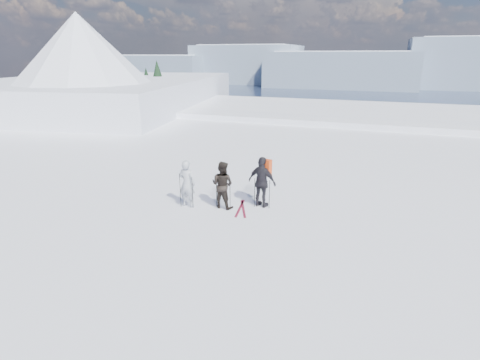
% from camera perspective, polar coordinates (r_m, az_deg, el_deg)
% --- Properties ---
extents(lake_basin, '(820.00, 820.00, 71.62)m').
position_cam_1_polar(lake_basin, '(40.72, 15.26, 0.53)').
color(lake_basin, white).
rests_on(lake_basin, ground).
extents(far_mountain_range, '(770.00, 110.00, 53.00)m').
position_cam_1_polar(far_mountain_range, '(464.50, 24.16, 15.50)').
color(far_mountain_range, slate).
rests_on(far_mountain_range, ground).
extents(near_ridge, '(31.37, 35.68, 25.62)m').
position_cam_1_polar(near_ridge, '(48.87, -17.42, 6.95)').
color(near_ridge, white).
rests_on(near_ridge, ground).
extents(skier_grey, '(0.72, 0.50, 1.88)m').
position_cam_1_polar(skier_grey, '(14.63, -8.08, -0.54)').
color(skier_grey, '#999EA7').
rests_on(skier_grey, ground).
extents(skier_dark, '(0.99, 0.82, 1.86)m').
position_cam_1_polar(skier_dark, '(14.39, -2.70, -0.73)').
color(skier_dark, black).
rests_on(skier_dark, ground).
extents(skier_pack, '(1.26, 0.76, 2.01)m').
position_cam_1_polar(skier_pack, '(14.44, 3.39, -0.34)').
color(skier_pack, black).
rests_on(skier_pack, ground).
extents(backpack, '(0.47, 0.34, 0.63)m').
position_cam_1_polar(backpack, '(14.28, 4.00, 4.94)').
color(backpack, red).
rests_on(backpack, skier_pack).
extents(ski_poles, '(3.34, 1.03, 1.36)m').
position_cam_1_polar(ski_poles, '(14.47, -2.74, -1.88)').
color(ski_poles, black).
rests_on(ski_poles, ground).
extents(skis_loose, '(0.76, 1.69, 0.03)m').
position_cam_1_polar(skis_loose, '(14.55, 0.24, -4.35)').
color(skis_loose, black).
rests_on(skis_loose, ground).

